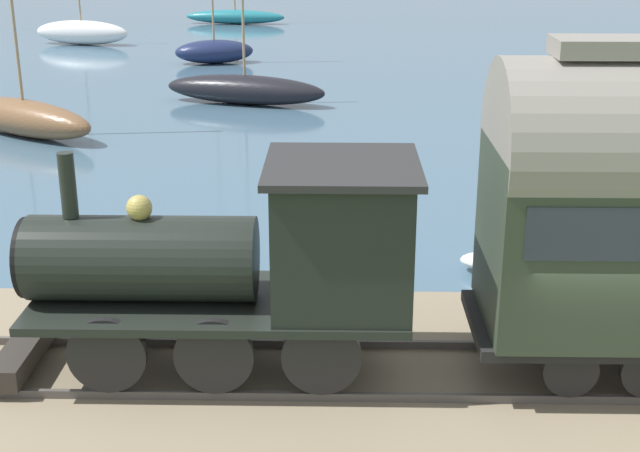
% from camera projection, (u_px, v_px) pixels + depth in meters
% --- Properties ---
extents(ground_plane, '(200.00, 200.00, 0.00)m').
position_uv_depth(ground_plane, '(596.00, 415.00, 12.74)').
color(ground_plane, '#476033').
extents(harbor_water, '(80.00, 80.00, 0.01)m').
position_uv_depth(harbor_water, '(400.00, 31.00, 53.89)').
color(harbor_water, '#426075').
rests_on(harbor_water, ground).
extents(rail_embankment, '(5.94, 56.00, 0.55)m').
position_uv_depth(rail_embankment, '(591.00, 388.00, 13.02)').
color(rail_embankment, '#84755B').
rests_on(rail_embankment, ground).
extents(steam_locomotive, '(2.19, 5.91, 3.18)m').
position_uv_depth(steam_locomotive, '(251.00, 255.00, 12.43)').
color(steam_locomotive, black).
rests_on(steam_locomotive, rail_embankment).
extents(sailboat_teal, '(1.89, 6.51, 9.20)m').
position_uv_depth(sailboat_teal, '(235.00, 16.00, 57.11)').
color(sailboat_teal, '#1E707A').
rests_on(sailboat_teal, harbor_water).
extents(sailboat_navy, '(2.36, 3.95, 8.89)m').
position_uv_depth(sailboat_navy, '(214.00, 50.00, 42.14)').
color(sailboat_navy, '#192347').
rests_on(sailboat_navy, harbor_water).
extents(sailboat_brown, '(4.35, 5.76, 9.03)m').
position_uv_depth(sailboat_brown, '(24.00, 117.00, 28.43)').
color(sailboat_brown, brown).
rests_on(sailboat_brown, harbor_water).
extents(sailboat_black, '(2.97, 6.37, 6.15)m').
position_uv_depth(sailboat_black, '(245.00, 89.00, 33.17)').
color(sailboat_black, black).
rests_on(sailboat_black, harbor_water).
extents(sailboat_white, '(2.40, 5.46, 6.57)m').
position_uv_depth(sailboat_white, '(82.00, 32.00, 48.08)').
color(sailboat_white, white).
rests_on(sailboat_white, harbor_water).
extents(rowboat_off_pier, '(1.40, 2.50, 0.45)m').
position_uv_depth(rowboat_off_pier, '(520.00, 264.00, 17.57)').
color(rowboat_off_pier, silver).
rests_on(rowboat_off_pier, harbor_water).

